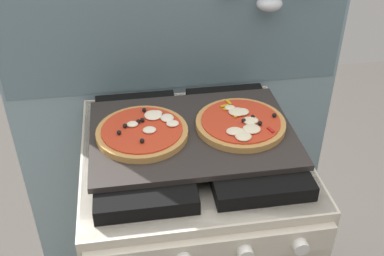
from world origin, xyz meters
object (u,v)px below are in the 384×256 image
at_px(stove, 192,250).
at_px(pizza_right, 241,124).
at_px(baking_tray, 192,134).
at_px(pizza_left, 143,132).

height_order(stove, pizza_right, pizza_right).
bearing_deg(baking_tray, pizza_left, 179.65).
height_order(baking_tray, pizza_left, pizza_left).
bearing_deg(pizza_left, stove, -1.07).
height_order(baking_tray, pizza_right, pizza_right).
xyz_separation_m(stove, baking_tray, (0.00, 0.00, 0.46)).
bearing_deg(pizza_right, stove, 179.52).
bearing_deg(baking_tray, stove, -90.00).
height_order(stove, pizza_left, pizza_left).
distance_m(stove, pizza_left, 0.49).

